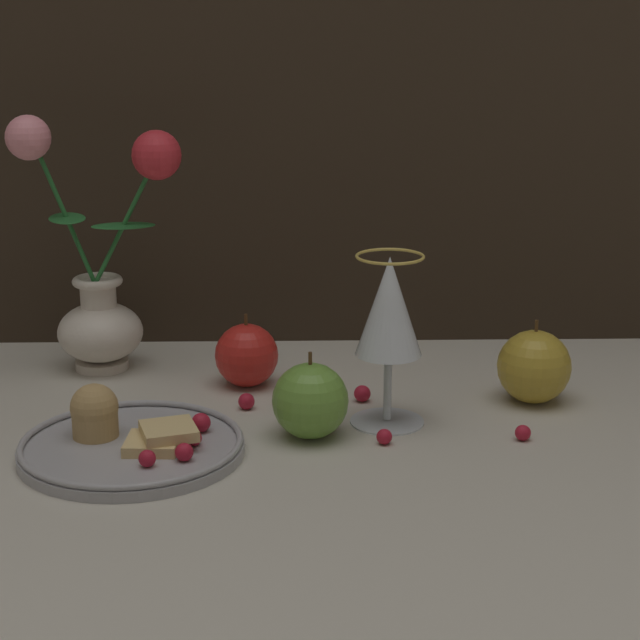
{
  "coord_description": "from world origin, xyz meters",
  "views": [
    {
      "loc": [
        0.01,
        -1.0,
        0.39
      ],
      "look_at": [
        0.04,
        0.01,
        0.1
      ],
      "focal_mm": 60.0,
      "sensor_mm": 36.0,
      "label": 1
    }
  ],
  "objects_px": {
    "apple_at_table_edge": "(534,367)",
    "apple_near_glass": "(247,355)",
    "wine_glass": "(389,314)",
    "apple_beside_vase": "(310,401)",
    "vase": "(101,281)",
    "plate_with_pastries": "(128,440)"
  },
  "relations": [
    {
      "from": "wine_glass",
      "to": "apple_near_glass",
      "type": "distance_m",
      "value": 0.2
    },
    {
      "from": "vase",
      "to": "apple_at_table_edge",
      "type": "bearing_deg",
      "value": -13.8
    },
    {
      "from": "apple_near_glass",
      "to": "wine_glass",
      "type": "bearing_deg",
      "value": -38.03
    },
    {
      "from": "apple_beside_vase",
      "to": "apple_at_table_edge",
      "type": "height_order",
      "value": "apple_at_table_edge"
    },
    {
      "from": "wine_glass",
      "to": "apple_at_table_edge",
      "type": "relative_size",
      "value": 1.92
    },
    {
      "from": "apple_near_glass",
      "to": "vase",
      "type": "bearing_deg",
      "value": 160.64
    },
    {
      "from": "apple_beside_vase",
      "to": "apple_at_table_edge",
      "type": "distance_m",
      "value": 0.25
    },
    {
      "from": "vase",
      "to": "apple_beside_vase",
      "type": "relative_size",
      "value": 3.37
    },
    {
      "from": "vase",
      "to": "wine_glass",
      "type": "distance_m",
      "value": 0.35
    },
    {
      "from": "apple_near_glass",
      "to": "apple_at_table_edge",
      "type": "height_order",
      "value": "apple_at_table_edge"
    },
    {
      "from": "apple_at_table_edge",
      "to": "apple_beside_vase",
      "type": "bearing_deg",
      "value": -158.69
    },
    {
      "from": "apple_at_table_edge",
      "to": "apple_near_glass",
      "type": "bearing_deg",
      "value": 169.35
    },
    {
      "from": "plate_with_pastries",
      "to": "apple_beside_vase",
      "type": "xyz_separation_m",
      "value": [
        0.17,
        0.04,
        0.02
      ]
    },
    {
      "from": "plate_with_pastries",
      "to": "wine_glass",
      "type": "bearing_deg",
      "value": 16.23
    },
    {
      "from": "wine_glass",
      "to": "apple_beside_vase",
      "type": "xyz_separation_m",
      "value": [
        -0.08,
        -0.04,
        -0.08
      ]
    },
    {
      "from": "plate_with_pastries",
      "to": "apple_at_table_edge",
      "type": "height_order",
      "value": "apple_at_table_edge"
    },
    {
      "from": "plate_with_pastries",
      "to": "apple_beside_vase",
      "type": "distance_m",
      "value": 0.17
    },
    {
      "from": "apple_beside_vase",
      "to": "apple_near_glass",
      "type": "distance_m",
      "value": 0.16
    },
    {
      "from": "wine_glass",
      "to": "apple_near_glass",
      "type": "xyz_separation_m",
      "value": [
        -0.14,
        0.11,
        -0.08
      ]
    },
    {
      "from": "plate_with_pastries",
      "to": "apple_near_glass",
      "type": "bearing_deg",
      "value": 61.15
    },
    {
      "from": "wine_glass",
      "to": "apple_near_glass",
      "type": "relative_size",
      "value": 2.11
    },
    {
      "from": "apple_near_glass",
      "to": "apple_at_table_edge",
      "type": "distance_m",
      "value": 0.31
    }
  ]
}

